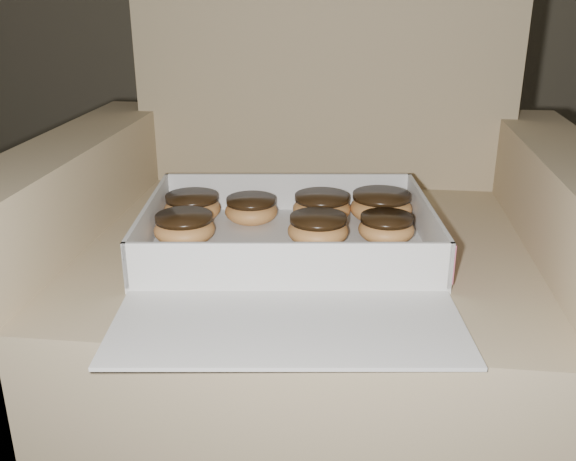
# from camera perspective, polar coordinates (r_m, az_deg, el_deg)

# --- Properties ---
(armchair) EXTENTS (0.92, 0.78, 0.96)m
(armchair) POSITION_cam_1_polar(r_m,az_deg,el_deg) (1.15, 2.04, -5.32)
(armchair) COLOR #998761
(armchair) RESTS_ON floor
(bakery_box) EXTENTS (0.48, 0.55, 0.07)m
(bakery_box) POSITION_cam_1_polar(r_m,az_deg,el_deg) (0.95, 0.21, -1.77)
(bakery_box) COLOR silver
(bakery_box) RESTS_ON armchair
(donut_a) EXTENTS (0.09, 0.09, 0.05)m
(donut_a) POSITION_cam_1_polar(r_m,az_deg,el_deg) (0.99, -9.19, 0.23)
(donut_a) COLOR #DD9B4D
(donut_a) RESTS_ON bakery_box
(donut_b) EXTENTS (0.10, 0.10, 0.05)m
(donut_b) POSITION_cam_1_polar(r_m,az_deg,el_deg) (1.08, 8.27, 2.12)
(donut_b) COLOR #DD9B4D
(donut_b) RESTS_ON bakery_box
(donut_c) EXTENTS (0.09, 0.09, 0.04)m
(donut_c) POSITION_cam_1_polar(r_m,az_deg,el_deg) (1.07, -3.28, 1.89)
(donut_c) COLOR #DD9B4D
(donut_c) RESTS_ON bakery_box
(donut_d) EXTENTS (0.10, 0.10, 0.05)m
(donut_d) POSITION_cam_1_polar(r_m,az_deg,el_deg) (1.07, 3.01, 2.07)
(donut_d) COLOR #DD9B4D
(donut_d) RESTS_ON bakery_box
(donut_e) EXTENTS (0.09, 0.09, 0.05)m
(donut_e) POSITION_cam_1_polar(r_m,az_deg,el_deg) (0.98, 2.68, 0.13)
(donut_e) COLOR #DD9B4D
(donut_e) RESTS_ON bakery_box
(donut_f) EXTENTS (0.09, 0.09, 0.05)m
(donut_f) POSITION_cam_1_polar(r_m,az_deg,el_deg) (1.08, -8.49, 2.08)
(donut_f) COLOR #DD9B4D
(donut_f) RESTS_ON bakery_box
(donut_g) EXTENTS (0.09, 0.09, 0.04)m
(donut_g) POSITION_cam_1_polar(r_m,az_deg,el_deg) (1.00, 8.72, 0.24)
(donut_g) COLOR #DD9B4D
(donut_g) RESTS_ON bakery_box
(crumb_a) EXTENTS (0.01, 0.01, 0.00)m
(crumb_a) POSITION_cam_1_polar(r_m,az_deg,el_deg) (0.95, -0.62, -1.90)
(crumb_a) COLOR black
(crumb_a) RESTS_ON bakery_box
(crumb_b) EXTENTS (0.01, 0.01, 0.00)m
(crumb_b) POSITION_cam_1_polar(r_m,az_deg,el_deg) (0.97, 1.26, -1.43)
(crumb_b) COLOR black
(crumb_b) RESTS_ON bakery_box
(crumb_c) EXTENTS (0.01, 0.01, 0.00)m
(crumb_c) POSITION_cam_1_polar(r_m,az_deg,el_deg) (0.88, -5.39, -3.91)
(crumb_c) COLOR black
(crumb_c) RESTS_ON bakery_box
(crumb_d) EXTENTS (0.01, 0.01, 0.00)m
(crumb_d) POSITION_cam_1_polar(r_m,az_deg,el_deg) (0.93, 6.25, -2.56)
(crumb_d) COLOR black
(crumb_d) RESTS_ON bakery_box
(crumb_e) EXTENTS (0.01, 0.01, 0.00)m
(crumb_e) POSITION_cam_1_polar(r_m,az_deg,el_deg) (0.87, 8.79, -4.54)
(crumb_e) COLOR black
(crumb_e) RESTS_ON bakery_box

